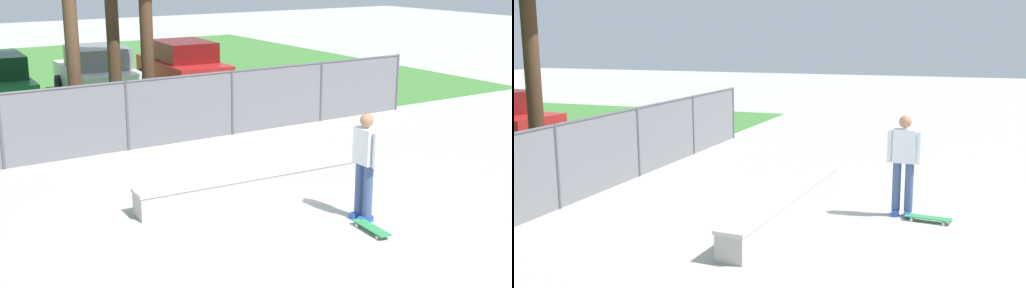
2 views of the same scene
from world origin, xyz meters
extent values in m
plane|color=#ADAAA3|center=(0.00, 0.00, 0.00)|extent=(80.00, 80.00, 0.00)
cube|color=#A8A59E|center=(1.00, 0.73, 0.21)|extent=(4.91, 0.65, 0.42)
cube|color=beige|center=(1.00, 0.73, 0.45)|extent=(4.96, 0.69, 0.06)
cube|color=#2647A5|center=(1.71, -1.28, 0.05)|extent=(0.26, 0.11, 0.10)
cube|color=#2647A5|center=(1.71, -1.06, 0.05)|extent=(0.26, 0.11, 0.10)
cylinder|color=#384C7A|center=(1.74, -1.28, 0.54)|extent=(0.15, 0.15, 0.88)
cylinder|color=#384C7A|center=(1.74, -1.06, 0.54)|extent=(0.15, 0.15, 0.88)
cube|color=silver|center=(1.74, -1.17, 1.28)|extent=(0.22, 0.38, 0.60)
cylinder|color=silver|center=(1.74, -1.42, 1.26)|extent=(0.10, 0.10, 0.58)
cylinder|color=silver|center=(1.74, -0.92, 1.26)|extent=(0.10, 0.10, 0.58)
sphere|color=#9E7051|center=(1.74, -1.17, 1.71)|extent=(0.22, 0.22, 0.22)
cube|color=#2D8C4C|center=(1.51, -1.66, 0.08)|extent=(0.28, 0.82, 0.02)
cube|color=#B2B2B7|center=(1.54, -1.39, 0.06)|extent=(0.15, 0.07, 0.02)
cube|color=#B2B2B7|center=(1.48, -1.93, 0.06)|extent=(0.15, 0.07, 0.02)
cylinder|color=silver|center=(1.62, -1.39, 0.03)|extent=(0.04, 0.06, 0.05)
cylinder|color=silver|center=(1.45, -1.38, 0.03)|extent=(0.04, 0.06, 0.05)
cylinder|color=silver|center=(1.57, -1.94, 0.03)|extent=(0.04, 0.06, 0.05)
cylinder|color=silver|center=(1.40, -1.92, 0.03)|extent=(0.04, 0.06, 0.05)
cylinder|color=#4C4C51|center=(0.00, 4.92, 0.80)|extent=(0.07, 0.07, 1.61)
cylinder|color=#4C4C51|center=(2.74, 4.92, 0.80)|extent=(0.07, 0.07, 1.61)
cylinder|color=#4C4C51|center=(5.48, 4.92, 0.80)|extent=(0.07, 0.07, 1.61)
cylinder|color=#4C4C51|center=(8.22, 4.92, 0.80)|extent=(0.07, 0.07, 1.61)
cylinder|color=#4C4C51|center=(0.00, 4.92, 1.58)|extent=(16.43, 0.05, 0.05)
cube|color=slate|center=(0.00, 4.92, 0.80)|extent=(16.43, 0.01, 1.61)
cylinder|color=#47301E|center=(1.16, 6.37, 2.25)|extent=(0.32, 0.32, 4.49)
cylinder|color=black|center=(5.10, 9.53, 0.32)|extent=(0.26, 0.65, 0.64)
camera|label=1|loc=(-5.29, -9.12, 4.19)|focal=46.98mm
camera|label=2|loc=(-8.60, -2.37, 3.19)|focal=41.01mm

